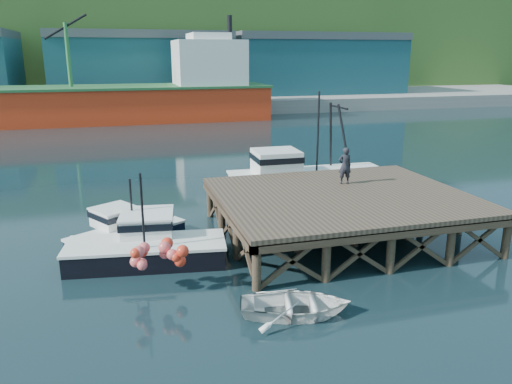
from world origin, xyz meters
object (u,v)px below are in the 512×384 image
object	(u,v)px
boat_navy	(124,232)
dockworker	(345,166)
boat_black	(147,244)
trawler	(307,177)
dinghy	(296,305)

from	to	relation	value
boat_navy	dockworker	distance (m)	11.61
boat_black	dockworker	xyz separation A→B (m)	(10.45, 2.49, 2.33)
boat_navy	boat_black	distance (m)	2.30
trawler	boat_navy	bearing A→B (deg)	-154.06
boat_black	trawler	size ratio (longest dim) A/B	0.71
trawler	dinghy	size ratio (longest dim) A/B	2.60
boat_navy	dinghy	distance (m)	9.95
boat_navy	boat_black	size ratio (longest dim) A/B	0.81
boat_navy	trawler	size ratio (longest dim) A/B	0.57
boat_navy	trawler	xyz separation A→B (m)	(11.12, 5.10, 0.67)
boat_navy	dockworker	world-z (taller)	dockworker
boat_black	dockworker	world-z (taller)	boat_black
boat_navy	dockworker	xyz separation A→B (m)	(11.35, 0.38, 2.41)
boat_navy	dockworker	bearing A→B (deg)	-29.14
trawler	dockworker	bearing A→B (deg)	-85.82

